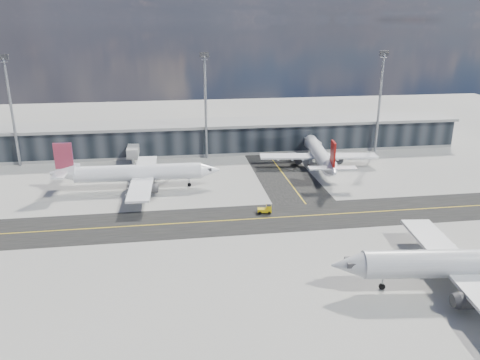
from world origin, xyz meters
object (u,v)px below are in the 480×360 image
at_px(airliner_redtail, 320,155).
at_px(airliner_near, 473,264).
at_px(airliner_af, 136,173).
at_px(baggage_tug, 266,209).
at_px(service_van, 294,156).

distance_m(airliner_redtail, airliner_near, 59.84).
bearing_deg(airliner_af, baggage_tug, 56.14).
xyz_separation_m(airliner_redtail, airliner_near, (3.75, -59.72, 0.39)).
distance_m(baggage_tug, service_van, 40.73).
xyz_separation_m(airliner_af, service_van, (42.03, 18.84, -2.96)).
height_order(airliner_af, airliner_redtail, airliner_af).
bearing_deg(service_van, airliner_redtail, -66.30).
height_order(airliner_redtail, service_van, airliner_redtail).
relative_size(airliner_af, baggage_tug, 12.81).
xyz_separation_m(baggage_tug, service_van, (15.52, 37.66, -0.11)).
xyz_separation_m(airliner_af, baggage_tug, (26.51, -18.82, -2.86)).
bearing_deg(airliner_near, airliner_redtail, 10.30).
height_order(airliner_af, baggage_tug, airliner_af).
relative_size(airliner_af, airliner_near, 0.94).
height_order(airliner_near, service_van, airliner_near).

